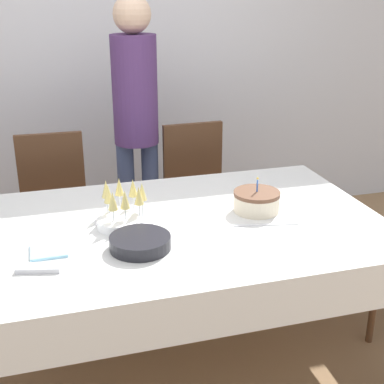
% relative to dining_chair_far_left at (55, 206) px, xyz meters
% --- Properties ---
extents(ground_plane, '(12.00, 12.00, 0.00)m').
position_rel_dining_chair_far_left_xyz_m(ground_plane, '(0.46, -0.93, -0.52)').
color(ground_plane, '#93704C').
extents(wall_back, '(8.00, 0.05, 2.70)m').
position_rel_dining_chair_far_left_xyz_m(wall_back, '(0.46, 0.82, 0.83)').
color(wall_back, silver).
rests_on(wall_back, ground_plane).
extents(dining_table, '(2.07, 1.22, 0.75)m').
position_rel_dining_chair_far_left_xyz_m(dining_table, '(0.46, -0.93, 0.13)').
color(dining_table, white).
rests_on(dining_table, ground_plane).
extents(dining_chair_far_left, '(0.43, 0.43, 0.95)m').
position_rel_dining_chair_far_left_xyz_m(dining_chair_far_left, '(0.00, 0.00, 0.00)').
color(dining_chair_far_left, '#51331E').
rests_on(dining_chair_far_left, ground_plane).
extents(dining_chair_far_right, '(0.44, 0.44, 0.95)m').
position_rel_dining_chair_far_left_xyz_m(dining_chair_far_right, '(0.91, -0.00, 0.00)').
color(dining_chair_far_right, '#51331E').
rests_on(dining_chair_far_right, ground_plane).
extents(birthday_cake, '(0.23, 0.23, 0.17)m').
position_rel_dining_chair_far_left_xyz_m(birthday_cake, '(0.94, -0.90, 0.28)').
color(birthday_cake, beige).
rests_on(birthday_cake, dining_table).
extents(champagne_tray, '(0.29, 0.29, 0.18)m').
position_rel_dining_chair_far_left_xyz_m(champagne_tray, '(0.30, -0.83, 0.33)').
color(champagne_tray, silver).
rests_on(champagne_tray, dining_table).
extents(plate_stack_main, '(0.26, 0.26, 0.06)m').
position_rel_dining_chair_far_left_xyz_m(plate_stack_main, '(0.32, -1.14, 0.26)').
color(plate_stack_main, black).
rests_on(plate_stack_main, dining_table).
extents(plate_stack_dessert, '(0.20, 0.20, 0.04)m').
position_rel_dining_chair_far_left_xyz_m(plate_stack_dessert, '(0.26, -0.90, 0.25)').
color(plate_stack_dessert, white).
rests_on(plate_stack_dessert, dining_table).
extents(cake_knife, '(0.30, 0.08, 0.00)m').
position_rel_dining_chair_far_left_xyz_m(cake_knife, '(0.92, -1.07, 0.23)').
color(cake_knife, silver).
rests_on(cake_knife, dining_table).
extents(fork_pile, '(0.18, 0.10, 0.02)m').
position_rel_dining_chair_far_left_xyz_m(fork_pile, '(-0.09, -1.21, 0.24)').
color(fork_pile, silver).
rests_on(fork_pile, dining_table).
extents(napkin_pile, '(0.15, 0.15, 0.01)m').
position_rel_dining_chair_far_left_xyz_m(napkin_pile, '(-0.05, -1.06, 0.23)').
color(napkin_pile, '#8CC6E0').
rests_on(napkin_pile, dining_table).
extents(person_standing, '(0.28, 0.28, 1.73)m').
position_rel_dining_chair_far_left_xyz_m(person_standing, '(0.55, 0.14, 0.54)').
color(person_standing, '#3F4C72').
rests_on(person_standing, ground_plane).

